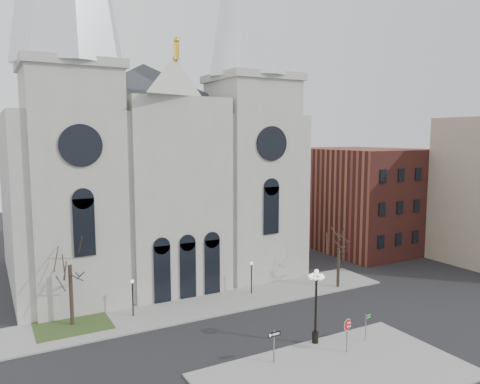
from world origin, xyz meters
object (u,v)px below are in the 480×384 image
one_way_sign (274,341)px  street_name_sign (366,325)px  stop_sign (347,328)px  globe_lamp (316,297)px

one_way_sign → street_name_sign: (8.15, -0.44, -0.32)m
stop_sign → street_name_sign: 2.82m
globe_lamp → street_name_sign: (3.69, -1.54, -2.37)m
one_way_sign → globe_lamp: bearing=13.0°
globe_lamp → street_name_sign: size_ratio=2.74×
street_name_sign → stop_sign: bearing=-178.7°
globe_lamp → stop_sign: bearing=-66.0°
stop_sign → one_way_sign: size_ratio=1.09×
stop_sign → globe_lamp: size_ratio=0.44×
one_way_sign → street_name_sign: size_ratio=1.12×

